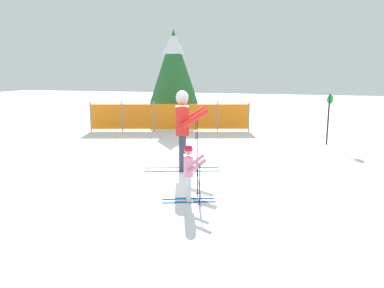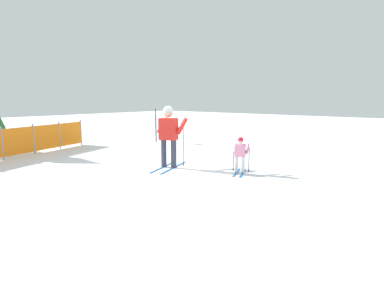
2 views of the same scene
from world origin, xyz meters
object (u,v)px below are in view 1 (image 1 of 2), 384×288
conifer_far (174,66)px  trail_marker (329,114)px  safety_fence (170,117)px  skier_adult (184,123)px  skier_child (190,169)px

conifer_far → trail_marker: 7.46m
safety_fence → conifer_far: 3.25m
safety_fence → trail_marker: 5.76m
skier_adult → trail_marker: 5.40m
conifer_far → trail_marker: conifer_far is taller
skier_child → safety_fence: safety_fence is taller
skier_child → trail_marker: bearing=46.5°
skier_adult → skier_child: size_ratio=1.82×
skier_adult → conifer_far: (-2.93, 7.80, 1.40)m
skier_adult → safety_fence: size_ratio=0.32×
skier_child → safety_fence: 7.89m
skier_adult → conifer_far: bearing=92.1°
trail_marker → safety_fence: bearing=169.0°
skier_child → conifer_far: bearing=90.3°
conifer_far → trail_marker: bearing=-29.7°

